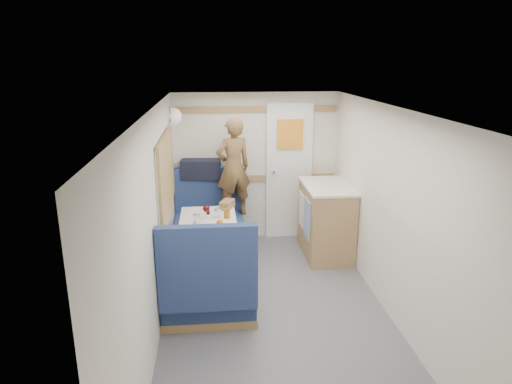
{
  "coord_description": "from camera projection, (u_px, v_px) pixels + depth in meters",
  "views": [
    {
      "loc": [
        -0.58,
        -3.75,
        2.42
      ],
      "look_at": [
        -0.13,
        0.9,
        1.05
      ],
      "focal_mm": 32.0,
      "sensor_mm": 36.0,
      "label": 1
    }
  ],
  "objects": [
    {
      "name": "bench_far",
      "position": [
        209.0,
        227.0,
        5.95
      ],
      "size": [
        0.9,
        0.59,
        1.05
      ],
      "color": "navy",
      "rests_on": "floor"
    },
    {
      "name": "oak_trim_high",
      "position": [
        256.0,
        109.0,
        5.94
      ],
      "size": [
        2.15,
        0.02,
        0.08
      ],
      "primitive_type": "cube",
      "color": "olive",
      "rests_on": "wall_back"
    },
    {
      "name": "floor",
      "position": [
        279.0,
        324.0,
        4.32
      ],
      "size": [
        4.5,
        4.5,
        0.0
      ],
      "primitive_type": "plane",
      "color": "#515156",
      "rests_on": "ground"
    },
    {
      "name": "pepper_grinder",
      "position": [
        208.0,
        210.0,
        5.16
      ],
      "size": [
        0.04,
        0.04,
        0.1
      ],
      "primitive_type": "cylinder",
      "color": "black",
      "rests_on": "dinette_table"
    },
    {
      "name": "tumbler_right",
      "position": [
        218.0,
        214.0,
        5.01
      ],
      "size": [
        0.07,
        0.07,
        0.12
      ],
      "primitive_type": "cylinder",
      "color": "white",
      "rests_on": "dinette_table"
    },
    {
      "name": "duffel_bag",
      "position": [
        201.0,
        169.0,
        5.98
      ],
      "size": [
        0.53,
        0.29,
        0.25
      ],
      "primitive_type": "cube",
      "rotation": [
        0.0,
        0.0,
        -0.09
      ],
      "color": "black",
      "rests_on": "ledge"
    },
    {
      "name": "beer_glass",
      "position": [
        227.0,
        214.0,
        5.03
      ],
      "size": [
        0.07,
        0.07,
        0.11
      ],
      "primitive_type": "cylinder",
      "color": "#975B16",
      "rests_on": "dinette_table"
    },
    {
      "name": "oak_trim_low",
      "position": [
        256.0,
        178.0,
        6.2
      ],
      "size": [
        2.15,
        0.02,
        0.08
      ],
      "primitive_type": "cube",
      "color": "olive",
      "rests_on": "wall_back"
    },
    {
      "name": "dinette_table",
      "position": [
        208.0,
        232.0,
        5.05
      ],
      "size": [
        0.62,
        0.92,
        0.72
      ],
      "color": "white",
      "rests_on": "floor"
    },
    {
      "name": "wall_back",
      "position": [
        256.0,
        167.0,
        6.18
      ],
      "size": [
        2.2,
        0.02,
        2.0
      ],
      "primitive_type": "cube",
      "color": "silver",
      "rests_on": "floor"
    },
    {
      "name": "wine_glass",
      "position": [
        206.0,
        209.0,
        4.95
      ],
      "size": [
        0.08,
        0.08,
        0.17
      ],
      "color": "white",
      "rests_on": "dinette_table"
    },
    {
      "name": "tray",
      "position": [
        211.0,
        221.0,
        4.93
      ],
      "size": [
        0.35,
        0.42,
        0.02
      ],
      "primitive_type": "cube",
      "rotation": [
        0.0,
        0.0,
        0.19
      ],
      "color": "silver",
      "rests_on": "dinette_table"
    },
    {
      "name": "ledge",
      "position": [
        208.0,
        179.0,
        6.03
      ],
      "size": [
        0.9,
        0.14,
        0.04
      ],
      "primitive_type": "cube",
      "color": "olive",
      "rests_on": "bench_far"
    },
    {
      "name": "bench_near",
      "position": [
        209.0,
        292.0,
        4.3
      ],
      "size": [
        0.9,
        0.59,
        1.05
      ],
      "color": "navy",
      "rests_on": "floor"
    },
    {
      "name": "orange_fruit",
      "position": [
        220.0,
        223.0,
        4.75
      ],
      "size": [
        0.07,
        0.07,
        0.07
      ],
      "primitive_type": "sphere",
      "color": "orange",
      "rests_on": "tray"
    },
    {
      "name": "ceiling",
      "position": [
        282.0,
        112.0,
        3.75
      ],
      "size": [
        4.5,
        4.5,
        0.0
      ],
      "primitive_type": "plane",
      "rotation": [
        3.14,
        0.0,
        0.0
      ],
      "color": "silver",
      "rests_on": "wall_back"
    },
    {
      "name": "cheese_block",
      "position": [
        222.0,
        223.0,
        4.78
      ],
      "size": [
        0.12,
        0.09,
        0.04
      ],
      "primitive_type": "cube",
      "rotation": [
        0.0,
        0.0,
        -0.25
      ],
      "color": "#D5BA7B",
      "rests_on": "tray"
    },
    {
      "name": "side_window",
      "position": [
        166.0,
        173.0,
        4.82
      ],
      "size": [
        0.04,
        1.3,
        0.72
      ],
      "primitive_type": "cube",
      "color": "#97A38A",
      "rests_on": "wall_left"
    },
    {
      "name": "person",
      "position": [
        233.0,
        168.0,
        5.79
      ],
      "size": [
        0.54,
        0.44,
        1.27
      ],
      "primitive_type": "imported",
      "rotation": [
        0.0,
        0.0,
        3.49
      ],
      "color": "brown",
      "rests_on": "bench_far"
    },
    {
      "name": "dome_light",
      "position": [
        173.0,
        116.0,
        5.49
      ],
      "size": [
        0.2,
        0.2,
        0.2
      ],
      "primitive_type": "sphere",
      "color": "white",
      "rests_on": "wall_left"
    },
    {
      "name": "galley_counter",
      "position": [
        326.0,
        220.0,
        5.74
      ],
      "size": [
        0.57,
        0.92,
        0.92
      ],
      "color": "olive",
      "rests_on": "floor"
    },
    {
      "name": "wall_left",
      "position": [
        154.0,
        230.0,
        3.93
      ],
      "size": [
        0.02,
        4.5,
        2.0
      ],
      "primitive_type": "cube",
      "color": "silver",
      "rests_on": "floor"
    },
    {
      "name": "wall_right",
      "position": [
        400.0,
        221.0,
        4.13
      ],
      "size": [
        0.02,
        4.5,
        2.0
      ],
      "primitive_type": "cube",
      "color": "silver",
      "rests_on": "floor"
    },
    {
      "name": "rear_door",
      "position": [
        289.0,
        169.0,
        6.2
      ],
      "size": [
        0.62,
        0.12,
        1.86
      ],
      "color": "white",
      "rests_on": "wall_back"
    },
    {
      "name": "bread_loaf",
      "position": [
        227.0,
        204.0,
        5.37
      ],
      "size": [
        0.2,
        0.25,
        0.09
      ],
      "primitive_type": "cube",
      "rotation": [
        0.0,
        0.0,
        -0.4
      ],
      "color": "brown",
      "rests_on": "dinette_table"
    },
    {
      "name": "tumbler_left",
      "position": [
        196.0,
        220.0,
        4.8
      ],
      "size": [
        0.08,
        0.08,
        0.12
      ],
      "primitive_type": "cylinder",
      "color": "white",
      "rests_on": "dinette_table"
    }
  ]
}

